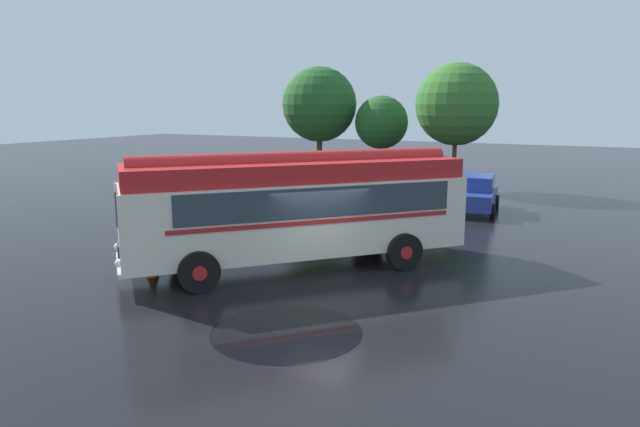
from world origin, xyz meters
TOP-DOWN VIEW (x-y plane):
  - ground_plane at (0.00, 0.00)m, footprint 120.00×120.00m
  - vintage_bus at (-0.91, 0.47)m, footprint 8.63×9.07m
  - car_near_left at (-1.19, 11.83)m, footprint 2.28×4.35m
  - car_mid_left at (1.87, 12.08)m, footprint 2.32×4.37m
  - tree_far_left at (-9.23, 18.52)m, footprint 4.67×4.67m
  - tree_left_of_centre at (-5.35, 18.86)m, footprint 3.21×3.21m
  - tree_centre at (-0.63, 18.14)m, footprint 4.56×4.56m
  - traffic_cone at (-4.12, -2.19)m, footprint 0.36×0.36m
  - puddle_patch at (1.30, -3.92)m, footprint 3.29×3.29m

SIDE VIEW (x-z plane):
  - ground_plane at x=0.00m, z-range 0.00..0.00m
  - puddle_patch at x=1.30m, z-range 0.00..0.01m
  - traffic_cone at x=-4.12m, z-range 0.00..0.55m
  - car_near_left at x=-1.19m, z-range 0.02..1.68m
  - car_mid_left at x=1.87m, z-range 0.02..1.68m
  - vintage_bus at x=-0.91m, z-range 0.15..3.64m
  - tree_left_of_centre at x=-5.35m, z-range 1.01..6.37m
  - tree_far_left at x=-9.23m, z-range 1.26..8.42m
  - tree_centre at x=-0.63m, z-range 1.32..8.43m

